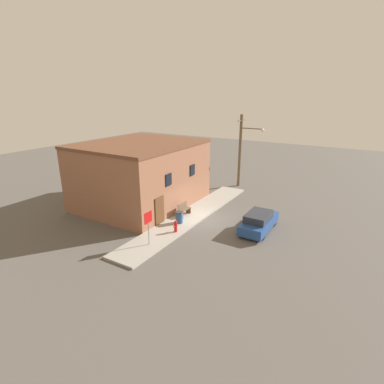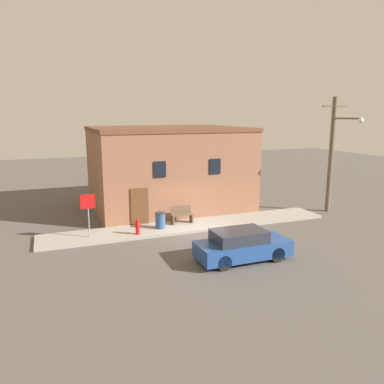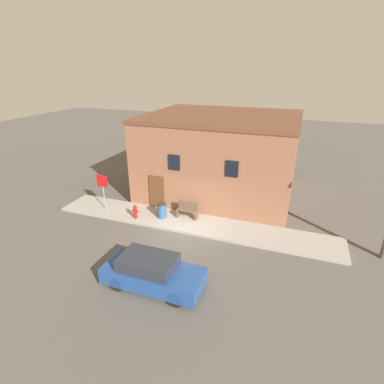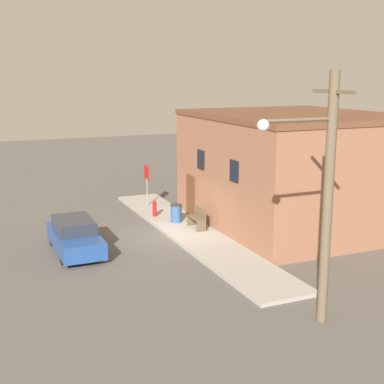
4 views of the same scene
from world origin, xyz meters
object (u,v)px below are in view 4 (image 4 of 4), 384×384
at_px(fire_hydrant, 155,208).
at_px(parked_car, 75,236).
at_px(stop_sign, 147,177).
at_px(bench, 197,219).
at_px(trash_bin, 176,213).
at_px(utility_pole, 324,193).

xyz_separation_m(fire_hydrant, parked_car, (3.49, -4.71, 0.10)).
xyz_separation_m(stop_sign, parked_car, (5.86, -5.12, -1.04)).
bearing_deg(bench, parked_car, -83.31).
relative_size(trash_bin, utility_pole, 0.12).
xyz_separation_m(fire_hydrant, trash_bin, (1.40, 0.62, 0.02)).
height_order(bench, utility_pole, utility_pole).
distance_m(stop_sign, parked_car, 7.85).
distance_m(utility_pole, parked_car, 11.15).
bearing_deg(bench, trash_bin, -160.66).
distance_m(bench, utility_pole, 10.50).
bearing_deg(parked_car, utility_pole, 29.67).
bearing_deg(trash_bin, utility_pole, -0.24).
height_order(stop_sign, bench, stop_sign).
bearing_deg(stop_sign, fire_hydrant, -9.81).
bearing_deg(utility_pole, parked_car, -150.33).
relative_size(bench, parked_car, 0.30).
relative_size(stop_sign, utility_pole, 0.30).
relative_size(fire_hydrant, bench, 0.69).
height_order(stop_sign, utility_pole, utility_pole).
relative_size(utility_pole, parked_car, 1.78).
distance_m(fire_hydrant, stop_sign, 2.66).
xyz_separation_m(stop_sign, trash_bin, (3.77, 0.21, -1.12)).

